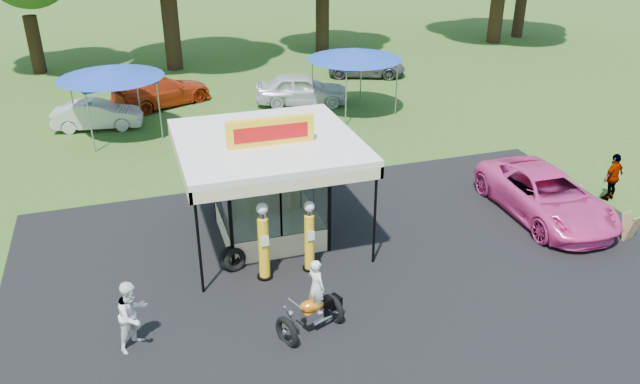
# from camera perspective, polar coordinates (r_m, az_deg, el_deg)

# --- Properties ---
(ground) EXTENTS (120.00, 120.00, 0.00)m
(ground) POSITION_cam_1_polar(r_m,az_deg,el_deg) (16.98, 6.29, -10.96)
(ground) COLOR #315219
(ground) RESTS_ON ground
(asphalt_apron) EXTENTS (20.00, 14.00, 0.04)m
(asphalt_apron) POSITION_cam_1_polar(r_m,az_deg,el_deg) (18.47, 3.80, -7.40)
(asphalt_apron) COLOR black
(asphalt_apron) RESTS_ON ground
(gas_station_kiosk) EXTENTS (5.40, 5.40, 4.18)m
(gas_station_kiosk) POSITION_cam_1_polar(r_m,az_deg,el_deg) (19.59, -4.72, 0.53)
(gas_station_kiosk) COLOR white
(gas_station_kiosk) RESTS_ON ground
(gas_pump_left) EXTENTS (0.46, 0.46, 2.44)m
(gas_pump_left) POSITION_cam_1_polar(r_m,az_deg,el_deg) (17.69, -5.18, -4.70)
(gas_pump_left) COLOR black
(gas_pump_left) RESTS_ON ground
(gas_pump_right) EXTENTS (0.42, 0.42, 2.27)m
(gas_pump_right) POSITION_cam_1_polar(r_m,az_deg,el_deg) (18.04, -0.98, -4.23)
(gas_pump_right) COLOR black
(gas_pump_right) RESTS_ON ground
(motorcycle) EXTENTS (1.86, 1.39, 2.11)m
(motorcycle) POSITION_cam_1_polar(r_m,az_deg,el_deg) (15.87, -0.53, -10.08)
(motorcycle) COLOR black
(motorcycle) RESTS_ON ground
(spare_tires) EXTENTS (0.93, 0.75, 0.75)m
(spare_tires) POSITION_cam_1_polar(r_m,az_deg,el_deg) (18.61, -8.01, -6.09)
(spare_tires) COLOR black
(spare_tires) RESTS_ON ground
(a_frame_sign) EXTENTS (0.55, 0.57, 0.91)m
(a_frame_sign) POSITION_cam_1_polar(r_m,az_deg,el_deg) (22.22, 26.50, -2.90)
(a_frame_sign) COLOR #593819
(a_frame_sign) RESTS_ON ground
(kiosk_car) EXTENTS (2.82, 1.13, 0.96)m
(kiosk_car) POSITION_cam_1_polar(r_m,az_deg,el_deg) (22.10, -5.94, -0.20)
(kiosk_car) COLOR yellow
(kiosk_car) RESTS_ON ground
(pink_sedan) EXTENTS (2.82, 5.79, 1.59)m
(pink_sedan) POSITION_cam_1_polar(r_m,az_deg,el_deg) (22.56, 19.94, -0.26)
(pink_sedan) COLOR #EA3F94
(pink_sedan) RESTS_ON ground
(spectator_west) EXTENTS (1.13, 1.12, 1.84)m
(spectator_west) POSITION_cam_1_polar(r_m,az_deg,el_deg) (15.94, -16.75, -10.73)
(spectator_west) COLOR white
(spectator_west) RESTS_ON ground
(spectator_east_b) EXTENTS (1.12, 0.71, 1.78)m
(spectator_east_b) POSITION_cam_1_polar(r_m,az_deg,el_deg) (24.67, 25.23, 1.26)
(spectator_east_b) COLOR gray
(spectator_east_b) RESTS_ON ground
(bg_car_a) EXTENTS (4.20, 1.99, 1.33)m
(bg_car_a) POSITION_cam_1_polar(r_m,az_deg,el_deg) (31.21, -19.69, 6.66)
(bg_car_a) COLOR silver
(bg_car_a) RESTS_ON ground
(bg_car_b) EXTENTS (5.64, 4.10, 1.52)m
(bg_car_b) POSITION_cam_1_polar(r_m,az_deg,el_deg) (33.76, -14.27, 8.93)
(bg_car_b) COLOR #B8300E
(bg_car_b) RESTS_ON ground
(bg_car_c) EXTENTS (5.11, 3.10, 1.63)m
(bg_car_c) POSITION_cam_1_polar(r_m,az_deg,el_deg) (32.89, -1.65, 9.38)
(bg_car_c) COLOR silver
(bg_car_c) RESTS_ON ground
(bg_car_d) EXTENTS (5.08, 3.66, 1.28)m
(bg_car_d) POSITION_cam_1_polar(r_m,az_deg,el_deg) (38.40, 4.28, 11.47)
(bg_car_d) COLOR #4D4D4F
(bg_car_d) RESTS_ON ground
(tent_west) EXTENTS (4.63, 4.63, 3.24)m
(tent_west) POSITION_cam_1_polar(r_m,az_deg,el_deg) (29.41, -18.61, 10.35)
(tent_west) COLOR gray
(tent_west) RESTS_ON ground
(tent_east) EXTENTS (4.63, 4.63, 3.23)m
(tent_east) POSITION_cam_1_polar(r_m,az_deg,el_deg) (31.23, 3.18, 12.47)
(tent_east) COLOR gray
(tent_east) RESTS_ON ground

